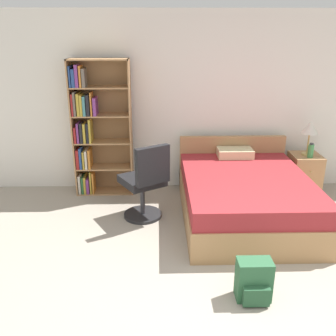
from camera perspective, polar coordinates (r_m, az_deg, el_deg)
The scene contains 8 objects.
wall_back at distance 5.63m, azimuth 4.66°, elevation 9.84°, with size 9.00×0.06×2.60m.
bookshelf at distance 5.50m, azimuth -11.19°, elevation 5.91°, with size 0.84×0.31×1.95m.
bed at distance 4.95m, azimuth 11.53°, elevation -4.11°, with size 1.57×2.05×0.84m.
office_chair at distance 4.72m, azimuth -3.45°, elevation -2.34°, with size 0.68×0.72×1.03m.
nightstand at distance 5.93m, azimuth 20.01°, elevation -0.86°, with size 0.42×0.46×0.60m.
table_lamp at distance 5.75m, azimuth 20.83°, elevation 5.57°, with size 0.23×0.23×0.49m.
water_bottle at distance 5.71m, azimuth 20.93°, elevation 2.48°, with size 0.08×0.08×0.21m.
backpack_green at distance 3.60m, azimuth 12.97°, elevation -16.48°, with size 0.31×0.25×0.39m.
Camera 1 is at (-0.60, -2.28, 2.30)m, focal length 40.00 mm.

